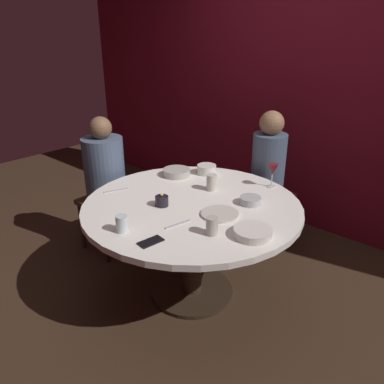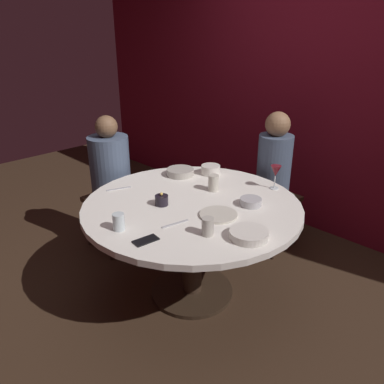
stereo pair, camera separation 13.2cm
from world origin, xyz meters
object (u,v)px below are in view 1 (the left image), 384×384
object	(u,v)px
wine_glass	(273,170)
cup_by_left_diner	(212,226)
cup_by_right_diner	(212,182)
seated_diner_back	(268,166)
bowl_salad_center	(207,169)
bowl_sauce_side	(253,233)
cup_near_candle	(122,224)
cell_phone	(151,242)
candle_holder	(162,201)
seated_diner_left	(105,171)
dinner_plate	(220,214)
dining_table	(192,221)
bowl_serving_large	(250,200)
bowl_small_white	(176,172)

from	to	relation	value
wine_glass	cup_by_left_diner	world-z (taller)	wine_glass
cup_by_right_diner	seated_diner_back	bearing A→B (deg)	86.57
bowl_salad_center	bowl_sauce_side	size ratio (longest dim) A/B	0.69
cup_near_candle	cell_phone	bearing A→B (deg)	7.24
bowl_salad_center	cup_by_right_diner	world-z (taller)	cup_by_right_diner
bowl_sauce_side	cup_by_left_diner	xyz separation A→B (m)	(-0.19, -0.14, 0.03)
cell_phone	cup_by_left_diner	size ratio (longest dim) A/B	1.33
candle_holder	bowl_sauce_side	xyz separation A→B (m)	(0.67, 0.06, -0.01)
candle_holder	cell_phone	xyz separation A→B (m)	(0.29, -0.37, -0.03)
seated_diner_left	seated_diner_back	world-z (taller)	seated_diner_back
seated_diner_back	dinner_plate	world-z (taller)	seated_diner_back
dinner_plate	cell_phone	xyz separation A→B (m)	(-0.08, -0.51, -0.00)
bowl_sauce_side	cup_by_right_diner	size ratio (longest dim) A/B	1.89
dining_table	wine_glass	size ratio (longest dim) A/B	8.28
cell_phone	cup_by_right_diner	size ratio (longest dim) A/B	1.20
seated_diner_left	bowl_sauce_side	distance (m)	1.51
cell_phone	bowl_sauce_side	xyz separation A→B (m)	(0.38, 0.42, 0.02)
bowl_serving_large	bowl_small_white	xyz separation A→B (m)	(-0.73, 0.06, 0.00)
bowl_serving_large	bowl_salad_center	bearing A→B (deg)	156.92
seated_diner_back	dinner_plate	xyz separation A→B (m)	(0.25, -0.98, -0.00)
dining_table	bowl_salad_center	distance (m)	0.60
cup_near_candle	bowl_serving_large	bearing A→B (deg)	67.03
candle_holder	dinner_plate	bearing A→B (deg)	21.48
cell_phone	bowl_sauce_side	world-z (taller)	bowl_sauce_side
seated_diner_back	bowl_salad_center	xyz separation A→B (m)	(-0.28, -0.47, 0.03)
wine_glass	seated_diner_back	bearing A→B (deg)	123.89
seated_diner_back	cell_phone	world-z (taller)	seated_diner_back
candle_holder	bowl_small_white	distance (m)	0.56
dinner_plate	bowl_salad_center	world-z (taller)	bowl_salad_center
bowl_sauce_side	cup_by_right_diner	distance (m)	0.69
dinner_plate	bowl_serving_large	world-z (taller)	bowl_serving_large
cup_by_left_diner	cup_by_right_diner	xyz separation A→B (m)	(-0.40, 0.50, 0.01)
cup_by_right_diner	bowl_serving_large	bearing A→B (deg)	-1.90
seated_diner_left	bowl_sauce_side	size ratio (longest dim) A/B	5.34
seated_diner_left	bowl_salad_center	size ratio (longest dim) A/B	7.78
bowl_serving_large	cell_phone	bearing A→B (deg)	-99.51
bowl_sauce_side	cup_near_candle	distance (m)	0.74
wine_glass	dinner_plate	size ratio (longest dim) A/B	0.74
dinner_plate	bowl_salad_center	distance (m)	0.74
bowl_salad_center	bowl_small_white	xyz separation A→B (m)	(-0.15, -0.19, -0.01)
bowl_serving_large	bowl_small_white	size ratio (longest dim) A/B	0.66
bowl_small_white	cup_by_right_diner	distance (m)	0.39
dinner_plate	bowl_salad_center	xyz separation A→B (m)	(-0.53, 0.51, 0.03)
seated_diner_back	cup_by_right_diner	size ratio (longest dim) A/B	10.32
bowl_small_white	cell_phone	bearing A→B (deg)	-54.19
seated_diner_back	bowl_small_white	bearing A→B (deg)	-33.09
seated_diner_back	cup_by_right_diner	xyz separation A→B (m)	(-0.04, -0.71, 0.05)
dining_table	cell_phone	world-z (taller)	cell_phone
seated_diner_left	cell_phone	distance (m)	1.25
cell_phone	wine_glass	bearing A→B (deg)	-86.25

